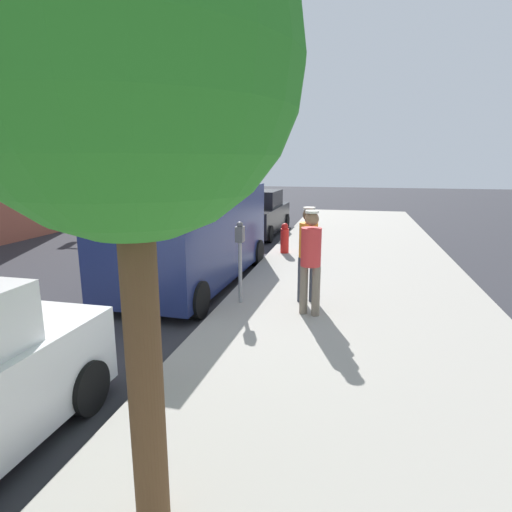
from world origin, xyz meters
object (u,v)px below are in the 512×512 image
object	(u,v)px
parked_sedan_ahead	(256,214)
street_tree	(126,68)
parking_meter_near	(240,248)
parked_van	(193,233)
traffic_light_corner	(129,143)
pedestrian_in_orange	(308,248)
pedestrian_in_red	(311,256)
fire_hydrant	(285,238)

from	to	relation	value
parked_sedan_ahead	street_tree	size ratio (longest dim) A/B	1.07
parking_meter_near	parked_van	xyz separation A→B (m)	(-1.50, 1.47, -0.03)
parked_van	traffic_light_corner	bearing A→B (deg)	125.96
parking_meter_near	parked_sedan_ahead	xyz separation A→B (m)	(-1.63, 8.41, -0.43)
pedestrian_in_orange	traffic_light_corner	distance (m)	13.68
parking_meter_near	traffic_light_corner	distance (m)	13.17
parked_sedan_ahead	pedestrian_in_red	bearing A→B (deg)	-71.36
pedestrian_in_orange	street_tree	bearing A→B (deg)	-95.72
pedestrian_in_orange	fire_hydrant	distance (m)	4.37
pedestrian_in_red	parked_sedan_ahead	size ratio (longest dim) A/B	0.40
pedestrian_in_red	parked_sedan_ahead	distance (m)	9.26
parking_meter_near	street_tree	xyz separation A→B (m)	(0.68, -4.92, 2.06)
parked_van	pedestrian_in_orange	bearing A→B (deg)	-22.94
parking_meter_near	pedestrian_in_red	world-z (taller)	pedestrian_in_red
parked_van	street_tree	bearing A→B (deg)	-71.18
pedestrian_in_orange	fire_hydrant	xyz separation A→B (m)	(-1.11, 4.19, -0.61)
pedestrian_in_orange	fire_hydrant	bearing A→B (deg)	104.80
street_tree	fire_hydrant	world-z (taller)	street_tree
fire_hydrant	traffic_light_corner	bearing A→B (deg)	144.19
pedestrian_in_orange	parked_van	world-z (taller)	parked_van
parking_meter_near	street_tree	size ratio (longest dim) A/B	0.37
pedestrian_in_red	traffic_light_corner	distance (m)	14.26
pedestrian_in_red	street_tree	size ratio (longest dim) A/B	0.43
traffic_light_corner	street_tree	size ratio (longest dim) A/B	1.25
parking_meter_near	traffic_light_corner	xyz separation A→B (m)	(-7.89, 10.28, 2.34)
pedestrian_in_red	pedestrian_in_orange	bearing A→B (deg)	99.80
pedestrian_in_orange	street_tree	distance (m)	5.67
parking_meter_near	parked_sedan_ahead	size ratio (longest dim) A/B	0.34
pedestrian_in_orange	parked_van	size ratio (longest dim) A/B	0.34
pedestrian_in_red	parked_van	size ratio (longest dim) A/B	0.34
pedestrian_in_orange	street_tree	xyz separation A→B (m)	(-0.53, -5.25, 2.06)
pedestrian_in_orange	street_tree	size ratio (longest dim) A/B	0.43
parking_meter_near	parked_van	size ratio (longest dim) A/B	0.29
pedestrian_in_orange	pedestrian_in_red	distance (m)	0.69
traffic_light_corner	parking_meter_near	bearing A→B (deg)	-52.50
parked_sedan_ahead	traffic_light_corner	size ratio (longest dim) A/B	0.85
pedestrian_in_red	fire_hydrant	size ratio (longest dim) A/B	2.08
parking_meter_near	street_tree	distance (m)	5.38
pedestrian_in_orange	pedestrian_in_red	xyz separation A→B (m)	(0.12, -0.68, 0.01)
pedestrian_in_orange	parked_sedan_ahead	xyz separation A→B (m)	(-2.84, 8.08, -0.42)
pedestrian_in_orange	street_tree	world-z (taller)	street_tree
pedestrian_in_orange	pedestrian_in_red	world-z (taller)	pedestrian_in_red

